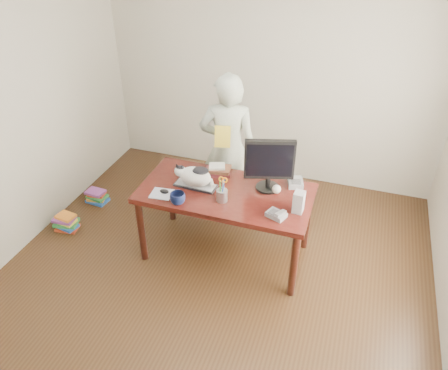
% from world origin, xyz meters
% --- Properties ---
extents(room, '(4.50, 4.50, 4.50)m').
position_xyz_m(room, '(0.00, 0.00, 1.35)').
color(room, black).
rests_on(room, ground).
extents(desk, '(1.60, 0.80, 0.75)m').
position_xyz_m(desk, '(0.00, 0.68, 0.60)').
color(desk, black).
rests_on(desk, ground).
extents(keyboard, '(0.41, 0.17, 0.02)m').
position_xyz_m(keyboard, '(-0.29, 0.59, 0.76)').
color(keyboard, black).
rests_on(keyboard, desk).
extents(cat, '(0.39, 0.20, 0.22)m').
position_xyz_m(cat, '(-0.31, 0.59, 0.87)').
color(cat, silver).
rests_on(cat, keyboard).
extents(monitor, '(0.45, 0.27, 0.51)m').
position_xyz_m(monitor, '(0.36, 0.76, 1.04)').
color(monitor, black).
rests_on(monitor, desk).
extents(pen_cup, '(0.11, 0.11, 0.26)m').
position_xyz_m(pen_cup, '(0.02, 0.45, 0.82)').
color(pen_cup, '#98999E').
rests_on(pen_cup, desk).
extents(mousepad, '(0.21, 0.20, 0.00)m').
position_xyz_m(mousepad, '(-0.54, 0.37, 0.75)').
color(mousepad, '#B3B7BF').
rests_on(mousepad, desk).
extents(mouse, '(0.09, 0.07, 0.04)m').
position_xyz_m(mouse, '(-0.52, 0.39, 0.77)').
color(mouse, black).
rests_on(mouse, mousepad).
extents(coffee_mug, '(0.19, 0.19, 0.11)m').
position_xyz_m(coffee_mug, '(-0.34, 0.28, 0.80)').
color(coffee_mug, black).
rests_on(coffee_mug, desk).
extents(phone, '(0.19, 0.17, 0.07)m').
position_xyz_m(phone, '(0.53, 0.37, 0.77)').
color(phone, slate).
rests_on(phone, desk).
extents(speaker, '(0.09, 0.10, 0.20)m').
position_xyz_m(speaker, '(0.69, 0.51, 0.85)').
color(speaker, gray).
rests_on(speaker, desk).
extents(baseball, '(0.08, 0.08, 0.08)m').
position_xyz_m(baseball, '(0.45, 0.72, 0.79)').
color(baseball, white).
rests_on(baseball, desk).
extents(book_stack, '(0.28, 0.23, 0.09)m').
position_xyz_m(book_stack, '(-0.17, 0.87, 0.79)').
color(book_stack, '#491318').
rests_on(book_stack, desk).
extents(calculator, '(0.18, 0.21, 0.05)m').
position_xyz_m(calculator, '(0.59, 0.91, 0.78)').
color(calculator, slate).
rests_on(calculator, desk).
extents(person, '(0.67, 0.52, 1.64)m').
position_xyz_m(person, '(-0.19, 1.25, 0.82)').
color(person, silver).
rests_on(person, ground).
extents(held_book, '(0.17, 0.13, 0.22)m').
position_xyz_m(held_book, '(-0.19, 1.08, 1.05)').
color(held_book, yellow).
rests_on(held_book, person).
extents(book_pile_a, '(0.27, 0.22, 0.18)m').
position_xyz_m(book_pile_a, '(-1.75, 0.40, 0.09)').
color(book_pile_a, '#B23519').
rests_on(book_pile_a, ground).
extents(book_pile_b, '(0.26, 0.20, 0.15)m').
position_xyz_m(book_pile_b, '(-1.72, 0.95, 0.07)').
color(book_pile_b, '#1C50A9').
rests_on(book_pile_b, ground).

